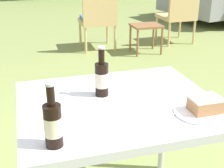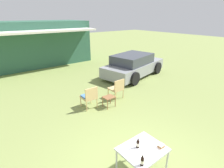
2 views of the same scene
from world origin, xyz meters
name	(u,v)px [view 2 (image 2 of 2)]	position (x,y,z in m)	size (l,w,h in m)	color
cabin_building	(27,44)	(0.67, 11.47, 1.49)	(8.18, 4.63, 2.95)	#2D5B47
parked_car	(133,65)	(4.73, 5.04, 0.63)	(4.33, 2.58, 1.28)	gray
wicker_chair_cushioned	(89,96)	(0.72, 3.32, 0.49)	(0.52, 0.53, 0.88)	tan
wicker_chair_plain	(117,88)	(2.05, 3.30, 0.49)	(0.52, 0.53, 0.88)	tan
garden_side_table	(109,98)	(1.35, 2.94, 0.36)	(0.43, 0.36, 0.42)	brown
patio_table	(142,151)	(0.00, 0.00, 0.67)	(0.92, 0.77, 0.74)	silver
cake_on_plate	(161,147)	(0.32, -0.21, 0.76)	(0.21, 0.21, 0.08)	white
cola_bottle_near	(138,144)	(-0.05, 0.09, 0.82)	(0.07, 0.07, 0.25)	black
cola_bottle_far	(142,161)	(-0.33, -0.28, 0.82)	(0.07, 0.07, 0.25)	black
fork	(158,149)	(0.25, -0.20, 0.74)	(0.19, 0.03, 0.01)	silver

